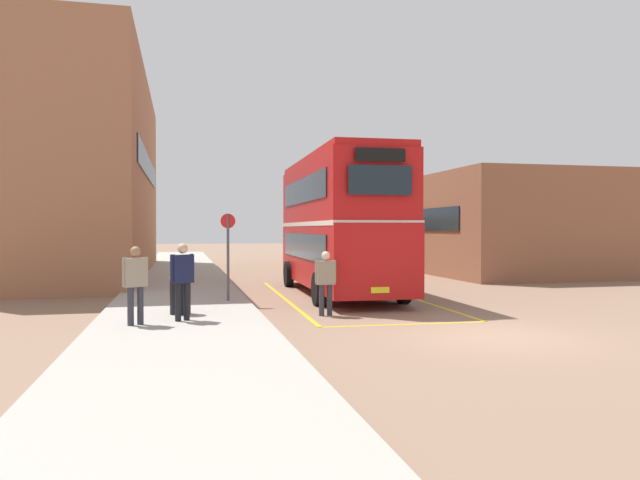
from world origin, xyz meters
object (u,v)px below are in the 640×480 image
Objects in this scene: double_decker_bus at (339,222)px; litter_bin at (180,296)px; pedestrian_waiting_near at (182,275)px; pedestrian_waiting_far at (135,279)px; bus_stop_sign at (228,248)px; single_deck_bus at (322,239)px; pedestrian_boarding at (326,278)px.

litter_bin is at bearing -138.36° from double_decker_bus.
pedestrian_waiting_far is at bearing -158.40° from pedestrian_waiting_near.
double_decker_bus is 4.65m from bus_stop_sign.
single_deck_bus is 5.21× the size of pedestrian_waiting_far.
pedestrian_waiting_far is 1.89m from litter_bin.
litter_bin is (0.97, 1.53, -0.56)m from pedestrian_waiting_far.
pedestrian_waiting_near is (-5.35, -5.92, -1.31)m from double_decker_bus.
pedestrian_boarding is at bearing -49.83° from bus_stop_sign.
litter_bin is at bearing 177.11° from pedestrian_boarding.
double_decker_bus reaches higher than single_deck_bus.
pedestrian_waiting_far reaches higher than pedestrian_boarding.
pedestrian_boarding is 3.68m from bus_stop_sign.
single_deck_bus is 3.52× the size of bus_stop_sign.
bus_stop_sign is at bearing 70.05° from pedestrian_waiting_near.
litter_bin is (-3.72, 0.19, -0.38)m from pedestrian_boarding.
bus_stop_sign is (1.39, 2.57, 1.10)m from litter_bin.
single_deck_bus is at bearing 68.65° from pedestrian_waiting_near.
bus_stop_sign is (-4.01, -2.23, -0.80)m from double_decker_bus.
litter_bin is at bearing -112.52° from single_deck_bus.
pedestrian_waiting_near is at bearing -109.95° from bus_stop_sign.
pedestrian_boarding is 4.88m from pedestrian_waiting_far.
double_decker_bus reaches higher than litter_bin.
bus_stop_sign is at bearing 130.17° from pedestrian_boarding.
pedestrian_waiting_near is (-8.52, -21.80, -0.44)m from single_deck_bus.
litter_bin is 3.12m from bus_stop_sign.
double_decker_bus is at bearing 29.08° from bus_stop_sign.
single_deck_bus is 24.17m from pedestrian_waiting_far.
single_deck_bus is at bearing 76.90° from pedestrian_boarding.
pedestrian_waiting_near is at bearing -87.47° from litter_bin.
pedestrian_boarding is at bearing 15.95° from pedestrian_waiting_far.
double_decker_bus is 8.08m from pedestrian_waiting_near.
pedestrian_boarding is at bearing -108.63° from double_decker_bus.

